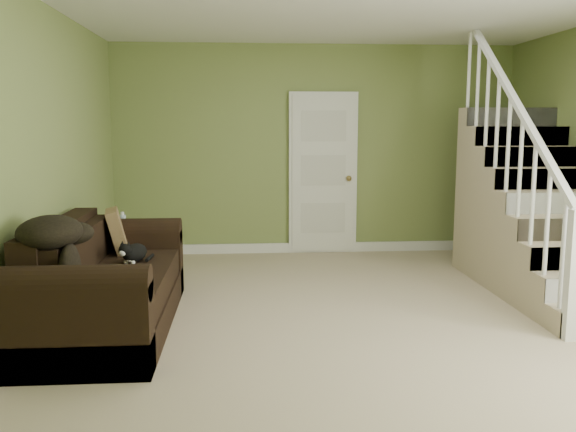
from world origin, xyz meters
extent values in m
cube|color=tan|center=(0.00, 0.00, 0.00)|extent=(5.00, 5.50, 0.01)
cube|color=olive|center=(0.00, 2.75, 1.30)|extent=(5.00, 0.04, 2.60)
cube|color=olive|center=(0.00, -2.75, 1.30)|extent=(5.00, 0.04, 2.60)
cube|color=olive|center=(-2.50, 0.00, 1.30)|extent=(0.04, 5.50, 2.60)
cube|color=white|center=(0.00, 2.72, 0.06)|extent=(5.00, 0.04, 0.12)
cube|color=white|center=(-2.47, 0.00, 0.06)|extent=(0.04, 5.50, 0.12)
cube|color=white|center=(0.10, 2.71, 1.01)|extent=(0.86, 0.05, 2.02)
cube|color=white|center=(0.10, 2.69, 1.00)|extent=(0.78, 0.04, 1.96)
sphere|color=olive|center=(0.42, 2.65, 0.95)|extent=(0.07, 0.07, 0.07)
cylinder|color=white|center=(1.55, -0.46, 0.65)|extent=(0.04, 0.04, 0.90)
cylinder|color=white|center=(1.55, -0.19, 0.85)|extent=(0.04, 0.04, 0.90)
cylinder|color=white|center=(1.55, 0.08, 1.05)|extent=(0.04, 0.04, 0.90)
cube|color=tan|center=(2.00, 0.35, 0.40)|extent=(1.00, 0.27, 0.80)
cylinder|color=white|center=(1.55, 0.35, 1.25)|extent=(0.04, 0.04, 0.90)
cube|color=tan|center=(2.00, 0.62, 0.50)|extent=(1.00, 0.27, 1.00)
cylinder|color=white|center=(1.55, 0.62, 1.45)|extent=(0.04, 0.04, 0.90)
cube|color=tan|center=(2.00, 0.89, 0.60)|extent=(1.00, 0.27, 1.20)
cylinder|color=white|center=(1.55, 0.89, 1.65)|extent=(0.04, 0.04, 0.90)
cube|color=tan|center=(2.00, 1.16, 0.70)|extent=(1.00, 0.27, 1.40)
cylinder|color=white|center=(1.55, 1.16, 1.85)|extent=(0.04, 0.04, 0.90)
cube|color=tan|center=(2.00, 1.43, 0.80)|extent=(1.00, 0.27, 1.60)
cylinder|color=white|center=(1.55, 1.43, 2.05)|extent=(0.04, 0.04, 0.90)
cube|color=tan|center=(2.00, 1.70, 0.90)|extent=(1.00, 0.27, 1.80)
cylinder|color=white|center=(1.55, 1.70, 2.25)|extent=(0.04, 0.04, 0.90)
cube|color=white|center=(1.55, -0.62, 0.50)|extent=(0.09, 0.09, 1.00)
cube|color=white|center=(1.55, 0.62, 1.90)|extent=(0.06, 2.46, 1.84)
cube|color=black|center=(-1.97, -0.08, 0.12)|extent=(0.94, 2.19, 0.25)
cube|color=black|center=(-1.87, -0.08, 0.36)|extent=(0.72, 1.65, 0.22)
cube|color=black|center=(-1.97, -1.05, 0.31)|extent=(0.94, 0.25, 0.62)
cube|color=black|center=(-1.97, 0.89, 0.31)|extent=(0.94, 0.25, 0.62)
cylinder|color=black|center=(-1.97, -1.05, 0.62)|extent=(0.94, 0.25, 0.25)
cylinder|color=black|center=(-1.97, 0.89, 0.62)|extent=(0.94, 0.25, 0.25)
cube|color=black|center=(-2.34, -0.08, 0.55)|extent=(0.20, 1.69, 0.63)
cube|color=black|center=(-2.19, -0.08, 0.63)|extent=(0.14, 1.63, 0.35)
cube|color=black|center=(-2.14, 1.10, 0.27)|extent=(0.49, 0.49, 0.55)
cylinder|color=#CFE8F4|center=(-2.22, 1.04, 0.65)|extent=(0.06, 0.06, 0.20)
cylinder|color=#2F74BA|center=(-2.22, 1.04, 0.65)|extent=(0.07, 0.07, 0.05)
cylinder|color=white|center=(-2.22, 1.04, 0.76)|extent=(0.03, 0.03, 0.03)
cylinder|color=#CFE8F4|center=(-2.08, 1.08, 0.65)|extent=(0.06, 0.06, 0.20)
cylinder|color=#2F74BA|center=(-2.08, 1.08, 0.65)|extent=(0.07, 0.07, 0.05)
cylinder|color=white|center=(-2.08, 1.08, 0.76)|extent=(0.03, 0.03, 0.03)
ellipsoid|color=black|center=(-1.82, 0.24, 0.54)|extent=(0.25, 0.33, 0.16)
ellipsoid|color=white|center=(-1.82, 0.17, 0.52)|extent=(0.13, 0.14, 0.08)
sphere|color=black|center=(-1.82, 0.09, 0.60)|extent=(0.14, 0.14, 0.11)
ellipsoid|color=white|center=(-1.82, 0.05, 0.58)|extent=(0.07, 0.06, 0.05)
cone|color=black|center=(-1.85, 0.10, 0.65)|extent=(0.05, 0.05, 0.05)
cone|color=black|center=(-1.79, 0.10, 0.65)|extent=(0.05, 0.05, 0.05)
cylinder|color=black|center=(-1.75, 0.35, 0.49)|extent=(0.05, 0.22, 0.03)
ellipsoid|color=yellow|center=(-1.83, -0.29, 0.49)|extent=(0.06, 0.19, 0.05)
cube|color=#4F381F|center=(-2.04, 0.64, 0.66)|extent=(0.28, 0.44, 0.43)
ellipsoid|color=black|center=(-2.22, -0.70, 0.89)|extent=(0.56, 0.65, 0.23)
camera|label=1|loc=(-0.90, -4.89, 1.62)|focal=38.00mm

